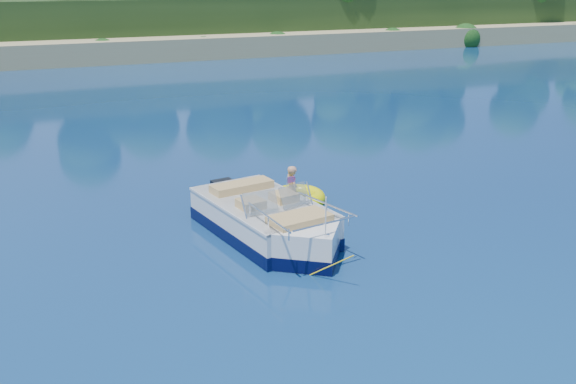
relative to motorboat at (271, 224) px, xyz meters
name	(u,v)px	position (x,y,z in m)	size (l,w,h in m)	color
ground	(321,292)	(-0.11, -2.72, -0.35)	(160.00, 160.00, 0.00)	#091742
shoreline	(49,23)	(-0.11, 61.05, 0.63)	(170.00, 59.00, 6.00)	tan
motorboat	(271,224)	(0.00, 0.00, 0.00)	(2.46, 5.34, 1.79)	white
tow_tube	(297,198)	(1.57, 2.04, -0.25)	(1.94, 1.94, 0.39)	#EAE900
boy	(291,201)	(1.43, 2.12, -0.35)	(0.49, 0.32, 1.36)	tan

